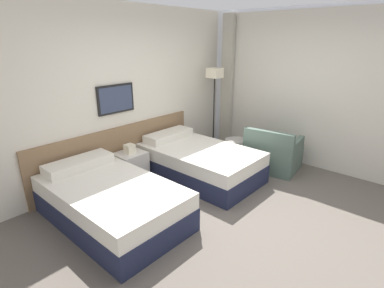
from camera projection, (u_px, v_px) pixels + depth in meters
ground_plane at (238, 214)px, 3.93m from camera, size 16.00×16.00×0.00m
wall_headboard at (129, 97)px, 4.83m from camera, size 10.00×0.10×2.70m
wall_window at (321, 91)px, 5.03m from camera, size 0.21×4.62×2.70m
bed_near_door at (111, 201)px, 3.74m from camera, size 1.14×1.92×0.63m
bed_near_window at (199, 162)px, 4.94m from camera, size 1.14×1.92×0.63m
nightstand at (131, 166)px, 4.79m from camera, size 0.45×0.40×0.62m
floor_lamp at (215, 82)px, 5.80m from camera, size 0.25×0.25×1.65m
side_table at (236, 148)px, 5.36m from camera, size 0.40×0.40×0.49m
armchair at (273, 155)px, 5.24m from camera, size 0.88×0.94×0.76m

